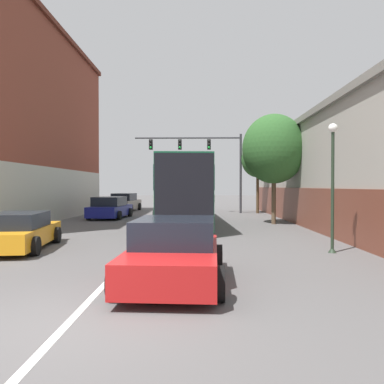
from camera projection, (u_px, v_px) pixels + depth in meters
ground_plane at (68, 323)px, 5.74m from camera, size 160.00×160.00×0.00m
lane_center_line at (159, 226)px, 19.60m from camera, size 0.14×39.72×0.01m
bus at (182, 189)px, 20.98m from camera, size 3.23×12.17×3.51m
hatchback_foreground at (174, 252)px, 8.15m from camera, size 2.28×4.04×1.39m
parked_car_left_near at (125, 203)px, 31.53m from camera, size 2.34×4.51×1.51m
parked_car_left_mid at (110, 208)px, 24.53m from camera, size 2.39×4.53×1.41m
parked_car_left_far at (19, 232)px, 12.43m from camera, size 2.37×4.41×1.23m
traffic_signal_gantry at (204, 154)px, 29.34m from camera, size 8.40×0.36×6.20m
street_lamp at (333, 182)px, 11.78m from camera, size 0.29×0.29×4.08m
street_tree_near at (274, 149)px, 20.74m from camera, size 3.51×3.16×6.11m
street_tree_far at (258, 160)px, 29.00m from camera, size 2.51×2.26×5.55m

